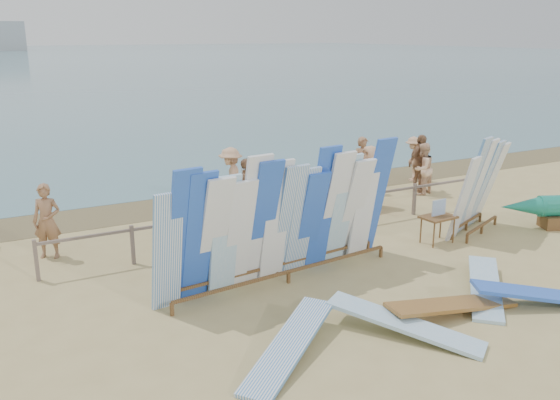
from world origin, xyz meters
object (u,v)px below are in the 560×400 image
flat_board_c (452,314)px  beachgoer_8 (423,169)px  vendor_table (437,229)px  flat_board_e (289,357)px  flat_board_a (404,335)px  flat_board_b (484,293)px  beachgoer_4 (247,193)px  beachgoer_1 (47,221)px  beachgoer_extra_0 (413,159)px  stroller (363,193)px  beachgoer_3 (231,179)px  beach_chair_left (258,222)px  beachgoer_7 (363,165)px  flat_board_d (543,305)px  beachgoer_6 (369,176)px  beach_chair_right (290,218)px  side_surfboard_rack (478,189)px  beachgoer_10 (420,163)px  main_surfboard_rack (283,223)px

flat_board_c → beachgoer_8: 8.57m
vendor_table → flat_board_e: bearing=-157.0°
flat_board_c → flat_board_e: bearing=91.3°
flat_board_a → flat_board_b: bearing=-21.6°
beachgoer_4 → beachgoer_1: beachgoer_4 is taller
beachgoer_4 → beachgoer_extra_0: beachgoer_4 is taller
stroller → beachgoer_3: 3.89m
flat_board_e → beachgoer_extra_0: (9.39, 8.24, 0.77)m
beach_chair_left → beachgoer_3: 2.28m
beachgoer_4 → beachgoer_8: beachgoer_4 is taller
beachgoer_1 → beachgoer_7: 9.80m
flat_board_e → flat_board_a: flat_board_a is taller
beachgoer_extra_0 → flat_board_b: bearing=-0.0°
flat_board_d → beach_chair_left: bearing=51.0°
beachgoer_8 → beachgoer_7: size_ratio=0.92×
beachgoer_1 → beachgoer_extra_0: 12.30m
flat_board_d → beachgoer_4: size_ratio=1.46×
beach_chair_left → beachgoer_6: beachgoer_6 is taller
beachgoer_extra_0 → beachgoer_1: bearing=-50.3°
beach_chair_left → beachgoer_4: size_ratio=0.48×
beachgoer_4 → beachgoer_8: size_ratio=1.11×
beach_chair_right → beachgoer_7: size_ratio=0.51×
vendor_table → beachgoer_4: beachgoer_4 is taller
stroller → beachgoer_6: 0.54m
beach_chair_right → stroller: size_ratio=0.80×
beachgoer_4 → beachgoer_extra_0: size_ratio=1.19×
side_surfboard_rack → beach_chair_left: 5.66m
vendor_table → beachgoer_7: bearing=72.0°
stroller → beachgoer_10: beachgoer_10 is taller
vendor_table → beachgoer_1: beachgoer_1 is taller
flat_board_e → flat_board_c: size_ratio=1.00×
beachgoer_extra_0 → main_surfboard_rack: bearing=-24.6°
beachgoer_4 → beach_chair_right: bearing=129.4°
beach_chair_left → beachgoer_6: bearing=43.7°
flat_board_e → beachgoer_7: 10.45m
vendor_table → beach_chair_left: (-3.52, 2.80, -0.11)m
flat_board_b → beachgoer_3: (-2.15, 7.67, 0.92)m
flat_board_c → beachgoer_7: size_ratio=1.49×
flat_board_c → beachgoer_10: size_ratio=1.46×
stroller → beachgoer_3: beachgoer_3 is taller
vendor_table → beach_chair_left: vendor_table is taller
flat_board_b → beach_chair_left: bearing=156.4°
beachgoer_4 → beachgoer_1: 4.98m
beachgoer_1 → beachgoer_6: 8.96m
vendor_table → beach_chair_right: (-2.63, 2.72, -0.10)m
beachgoer_8 → beach_chair_right: bearing=-8.9°
side_surfboard_rack → beachgoer_3: side_surfboard_rack is taller
vendor_table → stroller: bearing=83.0°
flat_board_c → beachgoer_1: (-6.11, 6.50, 0.87)m
flat_board_d → stroller: (0.77, 6.92, 0.46)m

